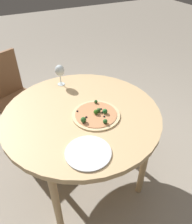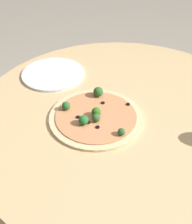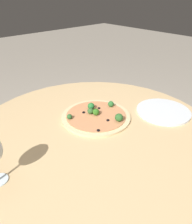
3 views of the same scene
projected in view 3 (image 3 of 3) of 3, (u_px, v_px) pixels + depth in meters
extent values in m
cylinder|color=tan|center=(95.00, 134.00, 0.98)|extent=(1.13, 1.13, 0.04)
cylinder|color=tan|center=(4.00, 187.00, 1.18)|extent=(0.05, 0.05, 0.69)
cylinder|color=tan|center=(98.00, 135.00, 1.59)|extent=(0.05, 0.05, 0.69)
cylinder|color=tan|center=(188.00, 192.00, 1.15)|extent=(0.05, 0.05, 0.69)
cylinder|color=#DBBC89|center=(96.00, 116.00, 1.06)|extent=(0.34, 0.34, 0.01)
cylinder|color=tan|center=(96.00, 115.00, 1.06)|extent=(0.29, 0.29, 0.00)
sphere|color=#315829|center=(90.00, 111.00, 1.06)|extent=(0.03, 0.03, 0.03)
sphere|color=#29602A|center=(111.00, 104.00, 1.13)|extent=(0.03, 0.03, 0.03)
sphere|color=#295527|center=(70.00, 117.00, 1.02)|extent=(0.02, 0.02, 0.02)
sphere|color=#246A2C|center=(91.00, 106.00, 1.10)|extent=(0.03, 0.03, 0.03)
sphere|color=#2E641B|center=(96.00, 112.00, 1.05)|extent=(0.03, 0.03, 0.03)
sphere|color=#2B5926|center=(119.00, 118.00, 1.00)|extent=(0.04, 0.04, 0.04)
cylinder|color=black|center=(91.00, 110.00, 1.09)|extent=(0.01, 0.01, 0.00)
cylinder|color=black|center=(99.00, 108.00, 1.11)|extent=(0.01, 0.01, 0.00)
cylinder|color=black|center=(84.00, 112.00, 1.08)|extent=(0.01, 0.01, 0.00)
cylinder|color=black|center=(98.00, 130.00, 0.94)|extent=(0.01, 0.01, 0.00)
cylinder|color=black|center=(108.00, 120.00, 1.01)|extent=(0.01, 0.01, 0.00)
cylinder|color=silver|center=(163.00, 111.00, 1.11)|extent=(0.27, 0.27, 0.01)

